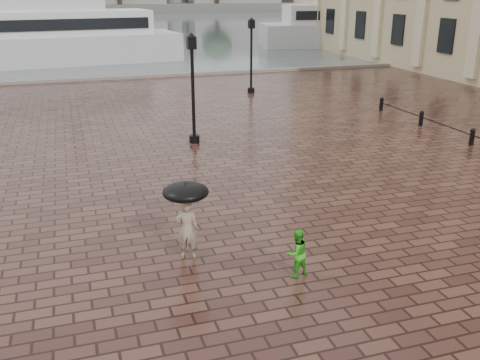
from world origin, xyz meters
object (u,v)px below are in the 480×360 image
Objects in this scene: street_lamps at (77,80)px; child_pedestrian at (296,253)px; adult_pedestrian at (187,229)px; ferry_near at (31,35)px; ferry_far at (375,23)px.

street_lamps is 15.86m from child_pedestrian.
ferry_near is at bearing -65.55° from adult_pedestrian.
ferry_far is (35.88, 4.93, 0.04)m from ferry_near.
child_pedestrian is (2.17, -1.63, -0.18)m from adult_pedestrian.
ferry_far is (28.81, 44.47, 1.90)m from child_pedestrian.
ferry_near is at bearing 96.89° from street_lamps.
ferry_near is 0.98× the size of ferry_far.
ferry_near is 36.22m from ferry_far.
ferry_near reaches higher than adult_pedestrian.
street_lamps is 14.05× the size of adult_pedestrian.
adult_pedestrian is 0.06× the size of ferry_near.
street_lamps is at bearing -64.69° from adult_pedestrian.
street_lamps is 0.85× the size of ferry_near.
ferry_near is (-2.94, 24.32, 0.12)m from street_lamps.
ferry_far reaches higher than adult_pedestrian.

